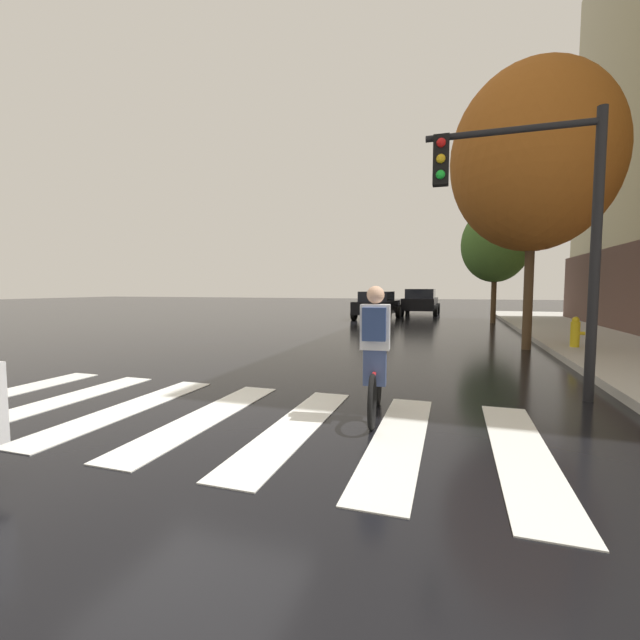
# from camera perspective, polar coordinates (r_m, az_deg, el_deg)

# --- Properties ---
(ground_plane) EXTENTS (120.00, 120.00, 0.00)m
(ground_plane) POSITION_cam_1_polar(r_m,az_deg,el_deg) (5.74, -16.50, -12.60)
(ground_plane) COLOR black
(crosswalk_stripes) EXTENTS (7.94, 3.21, 0.01)m
(crosswalk_stripes) POSITION_cam_1_polar(r_m,az_deg,el_deg) (5.67, -15.45, -12.73)
(crosswalk_stripes) COLOR silver
(crosswalk_stripes) RESTS_ON ground
(sedan_mid) EXTENTS (2.19, 4.35, 1.47)m
(sedan_mid) POSITION_cam_1_polar(r_m,az_deg,el_deg) (22.47, 7.85, 2.09)
(sedan_mid) COLOR black
(sedan_mid) RESTS_ON ground
(sedan_far) EXTENTS (2.22, 4.65, 1.60)m
(sedan_far) POSITION_cam_1_polar(r_m,az_deg,el_deg) (26.39, 13.68, 2.49)
(sedan_far) COLOR black
(sedan_far) RESTS_ON ground
(cyclist) EXTENTS (0.38, 1.71, 1.69)m
(cyclist) POSITION_cam_1_polar(r_m,az_deg,el_deg) (5.27, 7.60, -4.55)
(cyclist) COLOR black
(cyclist) RESTS_ON ground
(traffic_light_near) EXTENTS (2.47, 0.28, 4.20)m
(traffic_light_near) POSITION_cam_1_polar(r_m,az_deg,el_deg) (7.09, 27.29, 13.66)
(traffic_light_near) COLOR black
(traffic_light_near) RESTS_ON ground
(fire_hydrant) EXTENTS (0.33, 0.22, 0.78)m
(fire_hydrant) POSITION_cam_1_polar(r_m,az_deg,el_deg) (12.48, 31.70, -1.43)
(fire_hydrant) COLOR gold
(fire_hydrant) RESTS_ON sidewalk
(street_tree_near) EXTENTS (4.20, 4.20, 7.46)m
(street_tree_near) POSITION_cam_1_polar(r_m,az_deg,el_deg) (12.92, 27.31, 19.11)
(street_tree_near) COLOR #4C3823
(street_tree_near) RESTS_ON ground
(street_tree_mid) EXTENTS (3.07, 3.07, 5.46)m
(street_tree_mid) POSITION_cam_1_polar(r_m,az_deg,el_deg) (21.26, 22.98, 9.54)
(street_tree_mid) COLOR #4C3823
(street_tree_mid) RESTS_ON ground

